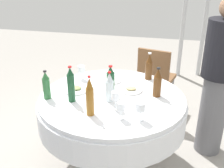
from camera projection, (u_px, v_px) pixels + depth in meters
name	position (u px, v px, depth m)	size (l,w,h in m)	color
ground_plane	(112.00, 163.00, 2.63)	(10.00, 10.00, 0.00)	gray
dining_table	(112.00, 111.00, 2.39)	(1.30, 1.30, 0.74)	white
bottle_clear_far	(110.00, 88.00, 2.20)	(0.07, 0.07, 0.26)	silver
bottle_dark_green_north	(71.00, 85.00, 2.18)	(0.06, 0.06, 0.31)	#194728
bottle_green_inner	(46.00, 86.00, 2.24)	(0.06, 0.06, 0.25)	#2D6B38
bottle_amber_south	(90.00, 97.00, 1.98)	(0.06, 0.06, 0.32)	#8C5619
bottle_dark_green_near	(111.00, 81.00, 2.30)	(0.07, 0.07, 0.27)	#194728
bottle_brown_right	(157.00, 83.00, 2.28)	(0.07, 0.07, 0.26)	#593314
bottle_brown_left	(149.00, 67.00, 2.62)	(0.07, 0.07, 0.27)	#593314
wine_glass_south	(141.00, 107.00, 1.93)	(0.07, 0.07, 0.14)	white
wine_glass_near	(81.00, 70.00, 2.63)	(0.07, 0.07, 0.14)	white
wine_glass_right	(121.00, 107.00, 1.95)	(0.06, 0.06, 0.13)	white
wine_glass_left	(115.00, 97.00, 2.08)	(0.06, 0.06, 0.15)	white
plate_mid	(76.00, 89.00, 2.42)	(0.23, 0.23, 0.04)	white
plate_outer	(131.00, 90.00, 2.41)	(0.20, 0.20, 0.04)	white
plate_front	(111.00, 80.00, 2.62)	(0.21, 0.21, 0.02)	white
knife_north	(163.00, 110.00, 2.09)	(0.18, 0.02, 0.01)	silver
person_north	(219.00, 78.00, 2.50)	(0.34, 0.34, 1.56)	slate
chair_right	(155.00, 75.00, 3.35)	(0.49, 0.49, 0.87)	brown
tent_pole_main	(207.00, 6.00, 4.25)	(0.07, 0.07, 2.37)	#B2B5B7
tent_pole_secondary	(186.00, 1.00, 4.21)	(0.07, 0.07, 2.51)	#B2B5B7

